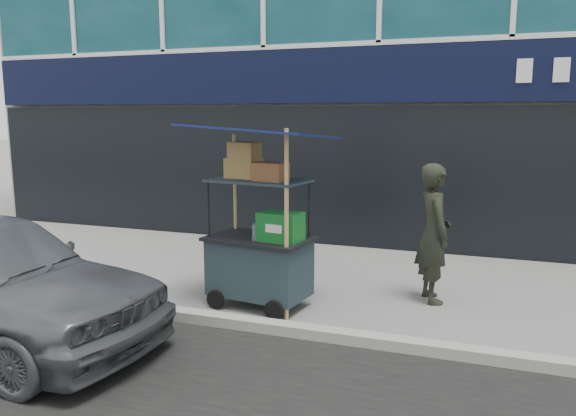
% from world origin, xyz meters
% --- Properties ---
extents(ground, '(80.00, 80.00, 0.00)m').
position_xyz_m(ground, '(0.00, 0.00, 0.00)').
color(ground, slate).
rests_on(ground, ground).
extents(curb, '(80.00, 0.18, 0.12)m').
position_xyz_m(curb, '(0.00, -0.20, 0.06)').
color(curb, gray).
rests_on(curb, ground).
extents(vendor_cart, '(1.74, 1.35, 2.16)m').
position_xyz_m(vendor_cart, '(-0.70, 0.53, 0.76)').
color(vendor_cart, black).
rests_on(vendor_cart, ground).
extents(vendor_man, '(0.61, 0.73, 1.69)m').
position_xyz_m(vendor_man, '(1.20, 1.43, 0.85)').
color(vendor_man, black).
rests_on(vendor_man, ground).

